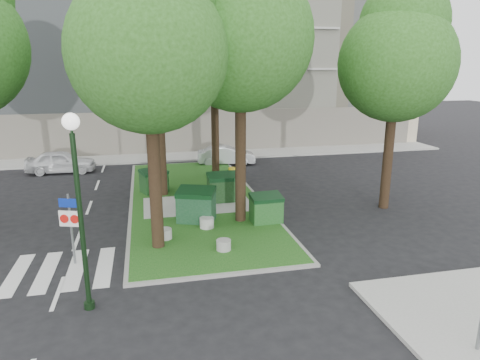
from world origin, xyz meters
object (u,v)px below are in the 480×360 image
object	(u,v)px
tree_median_far	(215,30)
litter_bin	(232,175)
tree_median_near_right	(243,23)
dumpster_c	(223,187)
dumpster_b	(196,205)
car_silver	(226,155)
tree_street_right	(399,52)
bollard_mid	(224,245)
bollard_left	(165,234)
street_lamp	(78,191)
traffic_sign_pole	(70,220)
dumpster_d	(266,208)
dumpster_a	(154,181)
bollard_right	(207,223)
tree_median_mid	(159,54)
tree_median_near_left	(150,37)
car_white	(61,162)

from	to	relation	value
tree_median_far	litter_bin	xyz separation A→B (m)	(0.65, -1.35, -7.81)
tree_median_near_right	dumpster_c	world-z (taller)	tree_median_near_right
dumpster_b	car_silver	distance (m)	11.19
tree_street_right	bollard_mid	world-z (taller)	tree_street_right
litter_bin	dumpster_b	bearing A→B (deg)	-115.12
tree_median_near_right	bollard_left	bearing A→B (deg)	-157.22
tree_median_near_right	bollard_mid	bearing A→B (deg)	-114.87
litter_bin	street_lamp	xyz separation A→B (m)	(-6.44, -11.76, 2.84)
bollard_mid	litter_bin	distance (m)	9.31
dumpster_b	traffic_sign_pole	bearing A→B (deg)	-126.58
tree_street_right	dumpster_d	world-z (taller)	tree_street_right
dumpster_a	bollard_mid	distance (m)	8.21
bollard_right	tree_median_mid	bearing A→B (deg)	105.19
dumpster_a	traffic_sign_pole	size ratio (longest dim) A/B	0.64
car_silver	tree_street_right	bearing A→B (deg)	-144.13
tree_street_right	tree_median_far	bearing A→B (deg)	134.17
tree_median_far	traffic_sign_pole	distance (m)	13.84
tree_median_near_left	dumpster_a	distance (m)	9.64
tree_median_far	dumpster_c	size ratio (longest dim) A/B	7.97
litter_bin	traffic_sign_pole	world-z (taller)	traffic_sign_pole
tree_street_right	dumpster_a	xyz separation A→B (m)	(-10.51, 4.52, -6.28)
tree_street_right	tree_median_near_left	bearing A→B (deg)	-166.61
litter_bin	car_white	world-z (taller)	car_white
dumpster_d	bollard_mid	world-z (taller)	dumpster_d
bollard_mid	litter_bin	size ratio (longest dim) A/B	0.66
litter_bin	traffic_sign_pole	size ratio (longest dim) A/B	0.32
traffic_sign_pole	dumpster_c	bearing A→B (deg)	60.73
tree_median_mid	car_silver	bearing A→B (deg)	55.59
street_lamp	car_silver	world-z (taller)	street_lamp
car_silver	traffic_sign_pole	bearing A→B (deg)	157.88
dumpster_d	street_lamp	distance (m)	8.70
tree_street_right	dumpster_d	bearing A→B (deg)	-170.95
tree_median_near_right	street_lamp	bearing A→B (deg)	-134.88
tree_median_near_right	dumpster_b	bearing A→B (deg)	172.45
tree_median_near_left	dumpster_c	world-z (taller)	tree_median_near_left
dumpster_d	litter_bin	bearing A→B (deg)	88.73
tree_median_far	dumpster_d	bearing A→B (deg)	-84.90
dumpster_b	litter_bin	bearing A→B (deg)	85.39
bollard_mid	street_lamp	world-z (taller)	street_lamp
tree_median_near_left	tree_median_near_right	size ratio (longest dim) A/B	0.92
street_lamp	tree_median_mid	bearing A→B (deg)	75.64
bollard_left	street_lamp	xyz separation A→B (m)	(-2.27, -4.22, 3.04)
tree_median_mid	bollard_left	distance (m)	8.91
tree_median_near_left	traffic_sign_pole	size ratio (longest dim) A/B	4.31
bollard_left	tree_median_mid	bearing A→B (deg)	86.89
tree_median_near_left	litter_bin	bearing A→B (deg)	61.91
dumpster_a	litter_bin	xyz separation A→B (m)	(4.36, 1.13, -0.19)
tree_median_near_left	dumpster_d	distance (m)	8.10
dumpster_c	bollard_left	distance (m)	5.16
dumpster_b	car_white	bearing A→B (deg)	144.05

